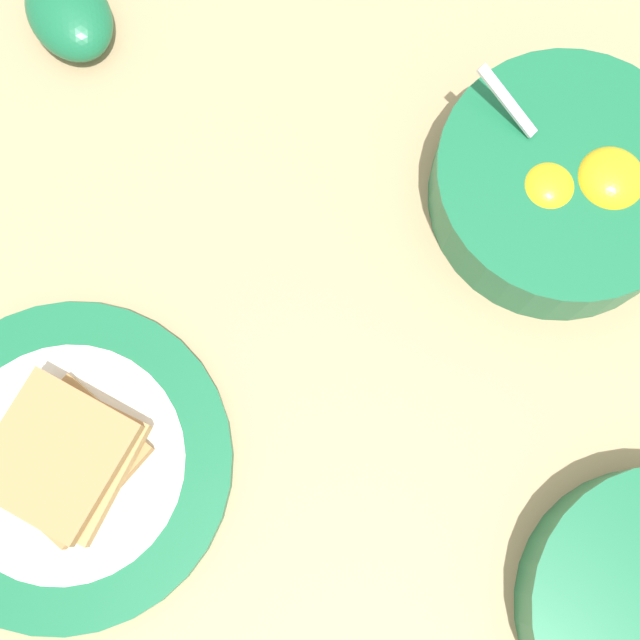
# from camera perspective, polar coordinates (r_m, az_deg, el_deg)

# --- Properties ---
(ground_plane) EXTENTS (3.00, 3.00, 0.00)m
(ground_plane) POSITION_cam_1_polar(r_m,az_deg,el_deg) (0.59, 0.33, -4.26)
(ground_plane) COLOR tan
(egg_bowl) EXTENTS (0.17, 0.17, 0.08)m
(egg_bowl) POSITION_cam_1_polar(r_m,az_deg,el_deg) (0.62, 15.32, 8.36)
(egg_bowl) COLOR #196B42
(egg_bowl) RESTS_ON ground_plane
(toast_plate) EXTENTS (0.21, 0.21, 0.01)m
(toast_plate) POSITION_cam_1_polar(r_m,az_deg,el_deg) (0.60, -15.81, -8.80)
(toast_plate) COLOR #196B42
(toast_plate) RESTS_ON ground_plane
(toast_sandwich) EXTENTS (0.10, 0.11, 0.04)m
(toast_sandwich) POSITION_cam_1_polar(r_m,az_deg,el_deg) (0.57, -16.22, -8.45)
(toast_sandwich) COLOR tan
(toast_sandwich) RESTS_ON toast_plate
(soup_spoon) EXTENTS (0.13, 0.15, 0.04)m
(soup_spoon) POSITION_cam_1_polar(r_m,az_deg,el_deg) (0.69, -16.18, 18.95)
(soup_spoon) COLOR #196B42
(soup_spoon) RESTS_ON ground_plane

